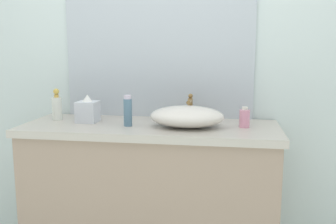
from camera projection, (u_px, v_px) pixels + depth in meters
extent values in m
cube|color=silver|center=(169.00, 52.00, 2.38)|extent=(6.00, 0.06, 2.60)
cube|color=gray|center=(151.00, 203.00, 2.24)|extent=(1.42, 0.49, 0.85)
cube|color=#B9B1A5|center=(150.00, 128.00, 2.17)|extent=(1.46, 0.53, 0.04)
cube|color=#B2BCC6|center=(158.00, 38.00, 2.34)|extent=(1.18, 0.01, 0.98)
ellipsoid|color=silver|center=(187.00, 117.00, 2.09)|extent=(0.41, 0.29, 0.12)
cylinder|color=olive|center=(190.00, 110.00, 2.26)|extent=(0.03, 0.03, 0.14)
cylinder|color=olive|center=(189.00, 102.00, 2.21)|extent=(0.03, 0.09, 0.03)
sphere|color=olive|center=(191.00, 96.00, 2.27)|extent=(0.03, 0.03, 0.03)
cylinder|color=silver|center=(57.00, 109.00, 2.30)|extent=(0.06, 0.06, 0.14)
cylinder|color=gold|center=(56.00, 96.00, 2.29)|extent=(0.03, 0.03, 0.02)
sphere|color=gold|center=(56.00, 91.00, 2.28)|extent=(0.04, 0.04, 0.04)
cylinder|color=gold|center=(55.00, 92.00, 2.27)|extent=(0.02, 0.02, 0.02)
cylinder|color=pink|center=(245.00, 119.00, 2.09)|extent=(0.06, 0.06, 0.10)
cylinder|color=silver|center=(245.00, 108.00, 2.08)|extent=(0.03, 0.03, 0.02)
cylinder|color=slate|center=(128.00, 113.00, 2.12)|extent=(0.05, 0.05, 0.15)
cylinder|color=silver|center=(128.00, 97.00, 2.11)|extent=(0.04, 0.04, 0.02)
cube|color=silver|center=(88.00, 112.00, 2.24)|extent=(0.12, 0.12, 0.12)
cone|color=white|center=(87.00, 98.00, 2.22)|extent=(0.06, 0.06, 0.04)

